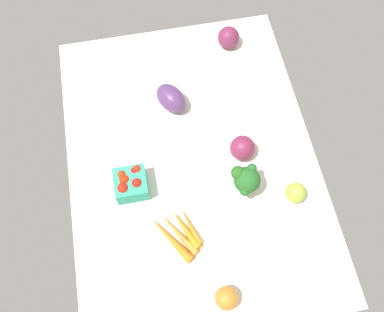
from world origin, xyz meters
The scene contains 9 objects.
tablecloth centered at (0.00, 0.00, 1.00)cm, with size 104.00×76.00×2.00cm, color silver.
broccoli_head centered at (12.62, 13.26, 9.21)cm, with size 8.29×8.24×11.35cm.
eggplant centered at (-20.49, -2.95, 5.82)cm, with size 11.41×7.64×7.64cm, color #573669.
red_onion_near_basket centered at (1.05, 15.41, 5.84)cm, with size 7.67×7.67×7.67cm, color maroon.
heirloom_tomato_green centered at (17.67, 27.37, 5.06)cm, with size 6.12×6.12×6.12cm, color #A0BF3B.
berry_basket centered at (6.08, -19.45, 5.76)cm, with size 9.34×9.34×7.73cm.
red_onion_center centered at (-41.17, 20.73, 5.76)cm, with size 7.52×7.52×7.52cm, color #73274A.
carrot_bunch centered at (22.53, -8.03, 3.23)cm, with size 16.46×14.69×2.64cm.
heirloom_tomato_orange centered at (42.53, 1.09, 5.16)cm, with size 6.32×6.32×6.32cm, color orange.
Camera 1 is at (52.44, -10.01, 120.67)cm, focal length 39.29 mm.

